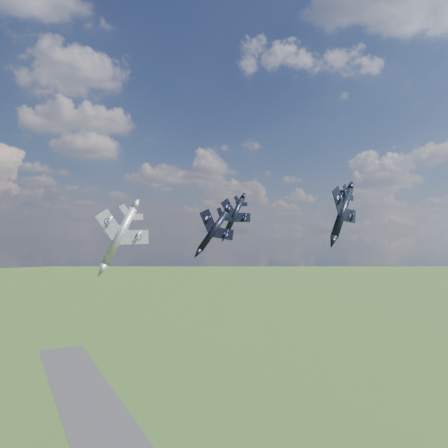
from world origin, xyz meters
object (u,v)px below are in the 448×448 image
jet_lead_navy (213,231)px  jet_left_silver (119,236)px  jet_right_navy (342,213)px  jet_high_navy (234,216)px

jet_lead_navy → jet_left_silver: size_ratio=0.83×
jet_right_navy → jet_left_silver: size_ratio=0.81×
jet_lead_navy → jet_right_navy: size_ratio=1.02×
jet_lead_navy → jet_high_navy: jet_high_navy is taller
jet_lead_navy → jet_right_navy: jet_right_navy is taller
jet_right_navy → jet_high_navy: size_ratio=0.97×
jet_left_silver → jet_right_navy: bearing=-38.1°
jet_right_navy → jet_lead_navy: bearing=93.7°
jet_right_navy → jet_high_navy: jet_high_navy is taller
jet_high_navy → jet_left_silver: (-30.54, -10.56, -4.54)m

